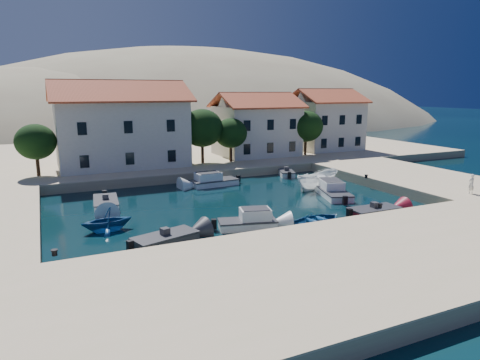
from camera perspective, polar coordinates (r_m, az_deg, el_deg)
name	(u,v)px	position (r m, az deg, el deg)	size (l,w,h in m)	color
ground	(293,239)	(28.46, 7.14, -7.86)	(400.00, 400.00, 0.00)	black
quay_south	(354,265)	(23.77, 14.98, -10.95)	(52.00, 12.00, 1.00)	#CCB98C
quay_east	(409,178)	(48.61, 21.59, 0.25)	(11.00, 20.00, 1.00)	#CCB98C
quay_north	(167,154)	(63.45, -9.71, 3.45)	(80.00, 36.00, 1.00)	#CCB98C
hills	(156,186)	(153.95, -11.17, -0.78)	(254.00, 176.00, 99.00)	gray
building_left	(121,123)	(51.45, -15.61, 7.36)	(14.70, 9.45, 9.70)	beige
building_mid	(256,123)	(58.14, 2.16, 7.54)	(10.50, 8.40, 8.30)	beige
building_right	(325,119)	(65.26, 11.28, 8.01)	(9.45, 8.40, 8.80)	beige
trees	(214,131)	(51.88, -3.47, 6.59)	(37.30, 5.30, 6.45)	#382314
bollards	(298,204)	(32.67, 7.78, -3.17)	(29.36, 9.56, 0.30)	black
motorboat_grey_sw	(165,239)	(27.77, -9.93, -7.81)	(4.51, 2.96, 1.25)	#333338
cabin_cruiser_south	(247,222)	(30.29, 1.00, -5.60)	(4.37, 2.71, 1.60)	white
rowboat_south	(318,225)	(31.75, 10.34, -5.87)	(3.07, 4.30, 0.89)	navy
motorboat_red_se	(374,212)	(35.05, 17.45, -4.04)	(4.11, 1.87, 1.25)	maroon
cabin_cruiser_east	(333,191)	(40.17, 12.36, -1.51)	(3.66, 5.62, 1.60)	white
boat_east	(317,189)	(42.94, 10.23, -1.21)	(1.97, 5.23, 2.02)	white
motorboat_white_ne	(286,173)	(49.14, 6.21, 0.90)	(2.57, 3.55, 1.25)	white
rowboat_west	(107,231)	(31.32, -17.26, -6.47)	(2.94, 3.41, 1.79)	navy
motorboat_white_west	(106,203)	(37.73, -17.46, -2.93)	(2.38, 4.57, 1.25)	white
cabin_cruiser_north	(214,181)	(43.91, -3.46, -0.12)	(4.93, 2.32, 1.60)	white
pedestrian	(471,184)	(40.97, 28.46, -0.46)	(0.62, 0.41, 1.69)	white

